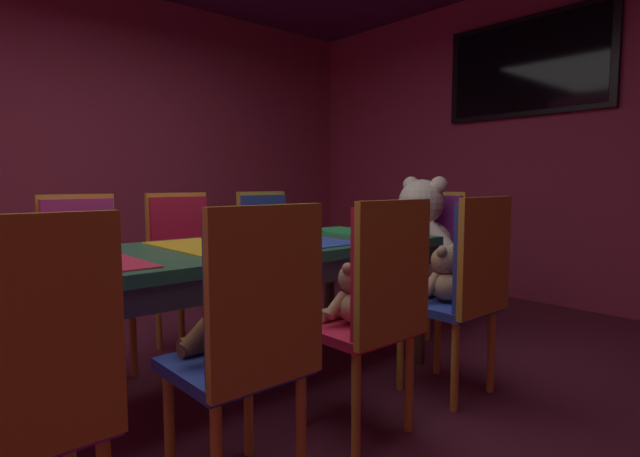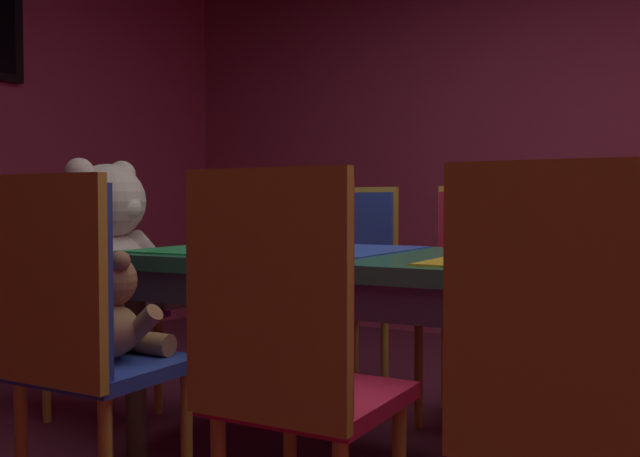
{
  "view_description": "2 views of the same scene",
  "coord_description": "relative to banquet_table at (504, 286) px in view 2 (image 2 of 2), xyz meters",
  "views": [
    {
      "loc": [
        2.1,
        -1.14,
        1.05
      ],
      "look_at": [
        0.22,
        0.52,
        0.82
      ],
      "focal_mm": 27.8,
      "sensor_mm": 36.0,
      "label": 1
    },
    {
      "loc": [
        -2.17,
        -0.56,
        0.91
      ],
      "look_at": [
        0.19,
        0.75,
        0.81
      ],
      "focal_mm": 40.1,
      "sensor_mm": 36.0,
      "label": 2
    }
  ],
  "objects": [
    {
      "name": "chair_left_3",
      "position": [
        -0.83,
        0.95,
        -0.06
      ],
      "size": [
        0.42,
        0.41,
        0.98
      ],
      "color": "#2D47B2",
      "rests_on": "ground_plane"
    },
    {
      "name": "banquet_table",
      "position": [
        0.0,
        0.0,
        0.0
      ],
      "size": [
        0.9,
        2.55,
        0.75
      ],
      "color": "#26724C",
      "rests_on": "ground_plane"
    },
    {
      "name": "chair_left_1",
      "position": [
        -0.81,
        -0.32,
        -0.06
      ],
      "size": [
        0.42,
        0.41,
        0.98
      ],
      "color": "#CC338C",
      "rests_on": "ground_plane"
    },
    {
      "name": "chair_right_3",
      "position": [
        0.83,
        0.94,
        -0.06
      ],
      "size": [
        0.42,
        0.41,
        0.98
      ],
      "rotation": [
        0.0,
        0.0,
        3.14
      ],
      "color": "#2D47B2",
      "rests_on": "ground_plane"
    },
    {
      "name": "teddy_right_2",
      "position": [
        0.66,
        0.32,
        -0.08
      ],
      "size": [
        0.22,
        0.28,
        0.26
      ],
      "rotation": [
        0.0,
        0.0,
        3.14
      ],
      "color": "tan",
      "rests_on": "chair_right_2"
    },
    {
      "name": "throne_chair",
      "position": [
        0.0,
        1.82,
        -0.06
      ],
      "size": [
        0.41,
        0.42,
        0.98
      ],
      "rotation": [
        0.0,
        0.0,
        -1.57
      ],
      "color": "purple",
      "rests_on": "ground_plane"
    },
    {
      "name": "teddy_left_3",
      "position": [
        -0.69,
        0.95,
        -0.06
      ],
      "size": [
        0.26,
        0.34,
        0.32
      ],
      "color": "#9E7247",
      "rests_on": "chair_left_3"
    },
    {
      "name": "chair_right_2",
      "position": [
        0.8,
        0.32,
        -0.06
      ],
      "size": [
        0.42,
        0.41,
        0.98
      ],
      "rotation": [
        0.0,
        0.0,
        3.14
      ],
      "color": "red",
      "rests_on": "ground_plane"
    },
    {
      "name": "chair_right_1",
      "position": [
        0.83,
        -0.29,
        -0.06
      ],
      "size": [
        0.42,
        0.41,
        0.98
      ],
      "rotation": [
        0.0,
        0.0,
        3.14
      ],
      "color": "#2D47B2",
      "rests_on": "ground_plane"
    },
    {
      "name": "wall_right",
      "position": [
        2.6,
        0.0,
        0.74
      ],
      "size": [
        0.12,
        6.4,
        2.8
      ],
      "primitive_type": "cube",
      "color": "#99334C",
      "rests_on": "ground_plane"
    },
    {
      "name": "teddy_left_1",
      "position": [
        -0.67,
        -0.32,
        -0.09
      ],
      "size": [
        0.21,
        0.27,
        0.26
      ],
      "color": "tan",
      "rests_on": "chair_left_1"
    },
    {
      "name": "teddy_right_1",
      "position": [
        0.68,
        -0.29,
        -0.06
      ],
      "size": [
        0.26,
        0.34,
        0.32
      ],
      "rotation": [
        0.0,
        0.0,
        3.14
      ],
      "color": "brown",
      "rests_on": "chair_right_1"
    },
    {
      "name": "chair_left_2",
      "position": [
        -0.82,
        0.28,
        -0.06
      ],
      "size": [
        0.42,
        0.41,
        0.98
      ],
      "color": "red",
      "rests_on": "ground_plane"
    },
    {
      "name": "teddy_right_3",
      "position": [
        0.69,
        0.94,
        -0.08
      ],
      "size": [
        0.23,
        0.3,
        0.28
      ],
      "rotation": [
        0.0,
        0.0,
        3.14
      ],
      "color": "tan",
      "rests_on": "chair_right_3"
    },
    {
      "name": "king_teddy_bear",
      "position": [
        0.0,
        1.65,
        0.07
      ],
      "size": [
        0.67,
        0.52,
        0.63
      ],
      "rotation": [
        0.0,
        0.0,
        -1.57
      ],
      "color": "silver",
      "rests_on": "throne_chair"
    }
  ]
}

